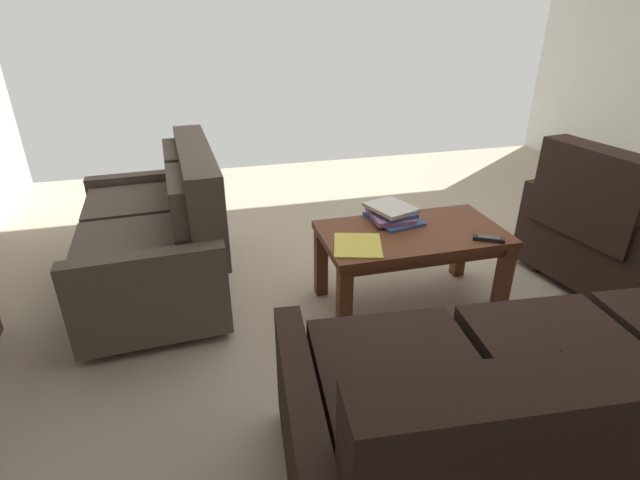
{
  "coord_description": "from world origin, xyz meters",
  "views": [
    {
      "loc": [
        1.18,
        2.43,
        1.59
      ],
      "look_at": [
        0.69,
        0.54,
        0.64
      ],
      "focal_mm": 27.05,
      "sensor_mm": 36.0,
      "label": 1
    }
  ],
  "objects_px": {
    "loveseat_near": "(161,234)",
    "armchair_side": "(612,229)",
    "book_stack": "(392,213)",
    "loose_magazine": "(358,245)",
    "tv_remote": "(489,239)",
    "sofa_main": "(585,413)",
    "coffee_table": "(411,243)"
  },
  "relations": [
    {
      "from": "loveseat_near",
      "to": "armchair_side",
      "type": "relative_size",
      "value": 1.44
    },
    {
      "from": "loveseat_near",
      "to": "book_stack",
      "type": "relative_size",
      "value": 4.12
    },
    {
      "from": "loose_magazine",
      "to": "tv_remote",
      "type": "bearing_deg",
      "value": -172.95
    },
    {
      "from": "tv_remote",
      "to": "loose_magazine",
      "type": "height_order",
      "value": "tv_remote"
    },
    {
      "from": "loveseat_near",
      "to": "loose_magazine",
      "type": "distance_m",
      "value": 1.22
    },
    {
      "from": "loveseat_near",
      "to": "sofa_main",
      "type": "bearing_deg",
      "value": 128.58
    },
    {
      "from": "loveseat_near",
      "to": "loose_magazine",
      "type": "height_order",
      "value": "loveseat_near"
    },
    {
      "from": "armchair_side",
      "to": "book_stack",
      "type": "height_order",
      "value": "armchair_side"
    },
    {
      "from": "sofa_main",
      "to": "book_stack",
      "type": "distance_m",
      "value": 1.44
    },
    {
      "from": "coffee_table",
      "to": "sofa_main",
      "type": "bearing_deg",
      "value": 93.74
    },
    {
      "from": "armchair_side",
      "to": "book_stack",
      "type": "relative_size",
      "value": 2.85
    },
    {
      "from": "coffee_table",
      "to": "loose_magazine",
      "type": "xyz_separation_m",
      "value": [
        0.35,
        0.1,
        0.08
      ]
    },
    {
      "from": "sofa_main",
      "to": "book_stack",
      "type": "xyz_separation_m",
      "value": [
        0.14,
        -1.42,
        0.17
      ]
    },
    {
      "from": "sofa_main",
      "to": "tv_remote",
      "type": "distance_m",
      "value": 1.08
    },
    {
      "from": "tv_remote",
      "to": "loose_magazine",
      "type": "xyz_separation_m",
      "value": [
        0.69,
        -0.12,
        -0.01
      ]
    },
    {
      "from": "tv_remote",
      "to": "coffee_table",
      "type": "bearing_deg",
      "value": -32.37
    },
    {
      "from": "loveseat_near",
      "to": "loose_magazine",
      "type": "xyz_separation_m",
      "value": [
        -1.01,
        0.66,
        0.12
      ]
    },
    {
      "from": "tv_remote",
      "to": "book_stack",
      "type": "bearing_deg",
      "value": -44.47
    },
    {
      "from": "coffee_table",
      "to": "tv_remote",
      "type": "distance_m",
      "value": 0.41
    },
    {
      "from": "sofa_main",
      "to": "loveseat_near",
      "type": "distance_m",
      "value": 2.32
    },
    {
      "from": "book_stack",
      "to": "tv_remote",
      "type": "bearing_deg",
      "value": 135.53
    },
    {
      "from": "coffee_table",
      "to": "loose_magazine",
      "type": "distance_m",
      "value": 0.37
    },
    {
      "from": "armchair_side",
      "to": "loose_magazine",
      "type": "relative_size",
      "value": 3.45
    },
    {
      "from": "sofa_main",
      "to": "coffee_table",
      "type": "xyz_separation_m",
      "value": [
        0.08,
        -1.25,
        0.05
      ]
    },
    {
      "from": "loveseat_near",
      "to": "coffee_table",
      "type": "height_order",
      "value": "loveseat_near"
    },
    {
      "from": "book_stack",
      "to": "loose_magazine",
      "type": "height_order",
      "value": "book_stack"
    },
    {
      "from": "sofa_main",
      "to": "coffee_table",
      "type": "relative_size",
      "value": 2.07
    },
    {
      "from": "coffee_table",
      "to": "book_stack",
      "type": "distance_m",
      "value": 0.22
    },
    {
      "from": "coffee_table",
      "to": "book_stack",
      "type": "height_order",
      "value": "book_stack"
    },
    {
      "from": "coffee_table",
      "to": "loveseat_near",
      "type": "bearing_deg",
      "value": -22.43
    },
    {
      "from": "loose_magazine",
      "to": "sofa_main",
      "type": "bearing_deg",
      "value": 127.14
    },
    {
      "from": "sofa_main",
      "to": "loveseat_near",
      "type": "relative_size",
      "value": 1.49
    }
  ]
}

